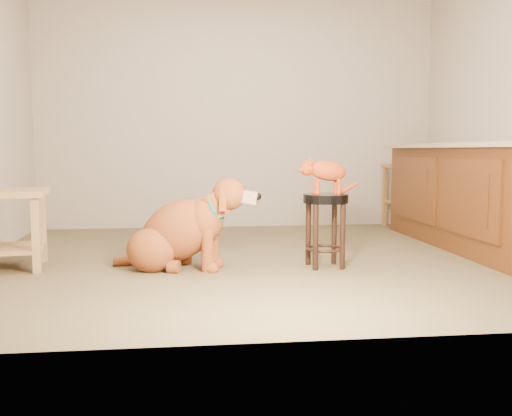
{
  "coord_description": "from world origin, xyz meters",
  "views": [
    {
      "loc": [
        -0.59,
        -4.5,
        0.88
      ],
      "look_at": [
        -0.08,
        -0.33,
        0.45
      ],
      "focal_mm": 40.0,
      "sensor_mm": 36.0,
      "label": 1
    }
  ],
  "objects": [
    {
      "name": "floor",
      "position": [
        0.0,
        0.0,
        0.0
      ],
      "size": [
        4.5,
        4.0,
        0.01
      ],
      "primitive_type": "cube",
      "color": "brown",
      "rests_on": "ground"
    },
    {
      "name": "room_shell",
      "position": [
        0.0,
        0.0,
        1.68
      ],
      "size": [
        4.54,
        4.04,
        2.62
      ],
      "color": "#A29483",
      "rests_on": "ground"
    },
    {
      "name": "cabinet_run",
      "position": [
        1.94,
        0.3,
        0.44
      ],
      "size": [
        0.7,
        2.56,
        0.94
      ],
      "color": "#512A0E",
      "rests_on": "ground"
    },
    {
      "name": "padded_stool",
      "position": [
        0.44,
        -0.36,
        0.39
      ],
      "size": [
        0.34,
        0.34,
        0.55
      ],
      "rotation": [
        0.0,
        0.0,
        0.05
      ],
      "color": "black",
      "rests_on": "ground"
    },
    {
      "name": "wood_stool",
      "position": [
        1.85,
        1.7,
        0.37
      ],
      "size": [
        0.42,
        0.42,
        0.72
      ],
      "rotation": [
        0.0,
        0.0,
        0.09
      ],
      "color": "brown",
      "rests_on": "ground"
    },
    {
      "name": "side_table",
      "position": [
        -1.91,
        -0.15,
        0.39
      ],
      "size": [
        0.63,
        0.63,
        0.59
      ],
      "rotation": [
        0.0,
        0.0,
        0.13
      ],
      "color": "#9D7748",
      "rests_on": "ground"
    },
    {
      "name": "golden_retriever",
      "position": [
        -0.64,
        -0.29,
        0.27
      ],
      "size": [
        1.1,
        0.65,
        0.73
      ],
      "rotation": [
        0.0,
        0.0,
        -0.27
      ],
      "color": "brown",
      "rests_on": "ground"
    },
    {
      "name": "tabby_kitten",
      "position": [
        0.42,
        -0.36,
        0.72
      ],
      "size": [
        0.48,
        0.19,
        0.3
      ],
      "rotation": [
        0.0,
        0.0,
        0.05
      ],
      "color": "maroon",
      "rests_on": "padded_stool"
    }
  ]
}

